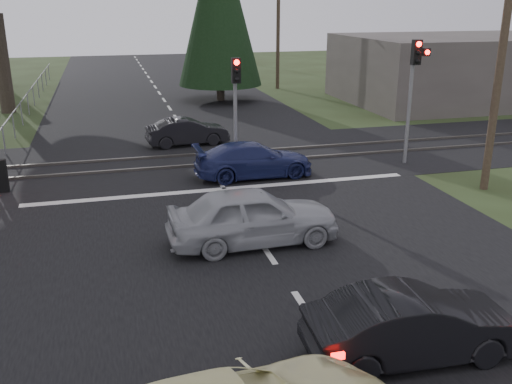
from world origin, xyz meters
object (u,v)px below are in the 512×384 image
object	(u,v)px
utility_pole_mid	(278,20)
dark_hatchback	(413,325)
utility_pole_near	(503,45)
traffic_signal_right	(415,78)
silver_car	(253,216)
traffic_signal_center	(236,94)
dark_car_far	(187,132)
utility_pole_far	(212,13)
blue_sedan	(254,160)

from	to	relation	value
utility_pole_mid	dark_hatchback	xyz separation A→B (m)	(-7.24, -31.98, -4.09)
utility_pole_near	dark_hatchback	xyz separation A→B (m)	(-7.24, -7.98, -4.09)
traffic_signal_right	dark_hatchback	bearing A→B (deg)	-118.75
utility_pole_near	silver_car	distance (m)	9.86
traffic_signal_center	dark_car_far	bearing A→B (deg)	107.39
traffic_signal_right	utility_pole_mid	bearing A→B (deg)	87.34
utility_pole_far	dark_hatchback	distance (m)	57.59
traffic_signal_right	utility_pole_far	bearing A→B (deg)	88.80
utility_pole_mid	utility_pole_far	distance (m)	25.00
traffic_signal_right	dark_hatchback	xyz separation A→B (m)	(-6.29, -11.46, -2.68)
utility_pole_mid	utility_pole_far	bearing A→B (deg)	90.00
utility_pole_mid	dark_hatchback	bearing A→B (deg)	-102.75
traffic_signal_center	utility_pole_near	size ratio (longest dim) A/B	0.46
dark_hatchback	dark_car_far	size ratio (longest dim) A/B	1.08
traffic_signal_center	silver_car	size ratio (longest dim) A/B	0.93
utility_pole_near	blue_sedan	world-z (taller)	utility_pole_near
utility_pole_far	traffic_signal_center	bearing A→B (deg)	-99.60
blue_sedan	utility_pole_near	bearing A→B (deg)	-116.20
blue_sedan	dark_car_far	bearing A→B (deg)	15.63
traffic_signal_right	traffic_signal_center	size ratio (longest dim) A/B	1.15
traffic_signal_right	dark_hatchback	size ratio (longest dim) A/B	1.22
utility_pole_far	silver_car	world-z (taller)	utility_pole_far
utility_pole_near	utility_pole_far	bearing A→B (deg)	90.00
utility_pole_far	blue_sedan	xyz separation A→B (m)	(-7.17, -45.62, -4.11)
utility_pole_near	dark_car_far	size ratio (longest dim) A/B	2.53
utility_pole_near	dark_car_far	distance (m)	13.06
silver_car	blue_sedan	xyz separation A→B (m)	(1.53, 5.78, -0.14)
dark_car_far	silver_car	bearing A→B (deg)	175.57
utility_pole_mid	traffic_signal_right	bearing A→B (deg)	-92.66
utility_pole_mid	dark_hatchback	distance (m)	33.05
silver_car	dark_car_far	world-z (taller)	silver_car
traffic_signal_right	utility_pole_far	xyz separation A→B (m)	(0.95, 45.53, 1.41)
traffic_signal_center	blue_sedan	bearing A→B (deg)	-75.89
blue_sedan	dark_car_far	xyz separation A→B (m)	(-1.60, 5.37, -0.03)
traffic_signal_center	dark_car_far	distance (m)	4.81
blue_sedan	dark_car_far	size ratio (longest dim) A/B	1.20
utility_pole_mid	utility_pole_far	world-z (taller)	same
silver_car	blue_sedan	size ratio (longest dim) A/B	1.04
utility_pole_mid	silver_car	xyz separation A→B (m)	(-8.70, -26.40, -3.97)
traffic_signal_center	silver_car	distance (m)	7.47
traffic_signal_center	dark_hatchback	xyz separation A→B (m)	(0.26, -12.66, -2.17)
utility_pole_mid	silver_car	distance (m)	28.08
dark_hatchback	silver_car	xyz separation A→B (m)	(-1.46, 5.58, 0.12)
traffic_signal_center	utility_pole_near	xyz separation A→B (m)	(7.50, -4.68, 1.92)
dark_hatchback	silver_car	bearing A→B (deg)	17.24
traffic_signal_center	utility_pole_far	distance (m)	44.99
utility_pole_mid	utility_pole_near	bearing A→B (deg)	-90.00
utility_pole_far	blue_sedan	size ratio (longest dim) A/B	2.11
silver_car	traffic_signal_center	bearing A→B (deg)	-10.78
dark_car_far	traffic_signal_center	bearing A→B (deg)	-167.41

